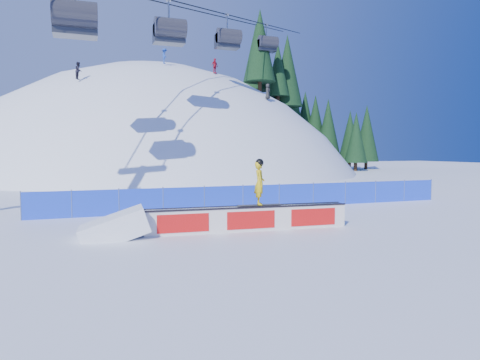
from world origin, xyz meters
name	(u,v)px	position (x,y,z in m)	size (l,w,h in m)	color
ground	(304,222)	(0.00, 0.00, 0.00)	(160.00, 160.00, 0.00)	white
snow_hill	(154,304)	(0.00, 42.00, -18.00)	(64.00, 64.00, 64.00)	white
treeline	(314,109)	(23.77, 40.79, 9.09)	(22.99, 12.78, 21.37)	black
safety_fence	(261,197)	(0.00, 4.50, 0.60)	(22.05, 0.05, 1.30)	blue
chairlift	(218,14)	(4.74, 27.49, 16.89)	(40.80, 41.70, 22.00)	#979EA5
rail_box	(249,218)	(-2.75, -0.89, 0.45)	(7.65, 1.04, 0.92)	silver
snow_ramp	(115,238)	(-7.52, -0.58, 0.00)	(2.20, 1.46, 0.82)	white
snowboarder	(259,183)	(-2.36, -0.92, 1.77)	(1.68, 0.67, 1.74)	black
distant_skiers	(178,69)	(1.09, 29.96, 11.54)	(19.88, 6.05, 5.67)	black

